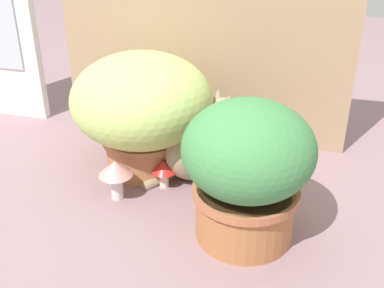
# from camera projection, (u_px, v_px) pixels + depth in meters

# --- Properties ---
(ground_plane) EXTENTS (6.00, 6.00, 0.00)m
(ground_plane) POSITION_uv_depth(u_px,v_px,m) (156.00, 192.00, 1.65)
(ground_plane) COLOR gray
(cardboard_backdrop) EXTENTS (1.17, 0.03, 0.88)m
(cardboard_backdrop) POSITION_uv_depth(u_px,v_px,m) (202.00, 32.00, 1.84)
(cardboard_backdrop) COLOR tan
(cardboard_backdrop) RESTS_ON ground
(grass_planter) EXTENTS (0.50, 0.50, 0.44)m
(grass_planter) POSITION_uv_depth(u_px,v_px,m) (142.00, 106.00, 1.69)
(grass_planter) COLOR #AC6B44
(grass_planter) RESTS_ON ground
(leafy_planter) EXTENTS (0.37, 0.37, 0.43)m
(leafy_planter) POSITION_uv_depth(u_px,v_px,m) (247.00, 168.00, 1.34)
(leafy_planter) COLOR #AB693D
(leafy_planter) RESTS_ON ground
(cat) EXTENTS (0.33, 0.32, 0.32)m
(cat) POSITION_uv_depth(u_px,v_px,m) (202.00, 145.00, 1.69)
(cat) COLOR gray
(cat) RESTS_ON ground
(mushroom_ornament_pink) EXTENTS (0.11, 0.11, 0.14)m
(mushroom_ornament_pink) POSITION_uv_depth(u_px,v_px,m) (116.00, 171.00, 1.57)
(mushroom_ornament_pink) COLOR silver
(mushroom_ornament_pink) RESTS_ON ground
(mushroom_ornament_red) EXTENTS (0.09, 0.09, 0.10)m
(mushroom_ornament_red) POSITION_uv_depth(u_px,v_px,m) (164.00, 168.00, 1.65)
(mushroom_ornament_red) COLOR silver
(mushroom_ornament_red) RESTS_ON ground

